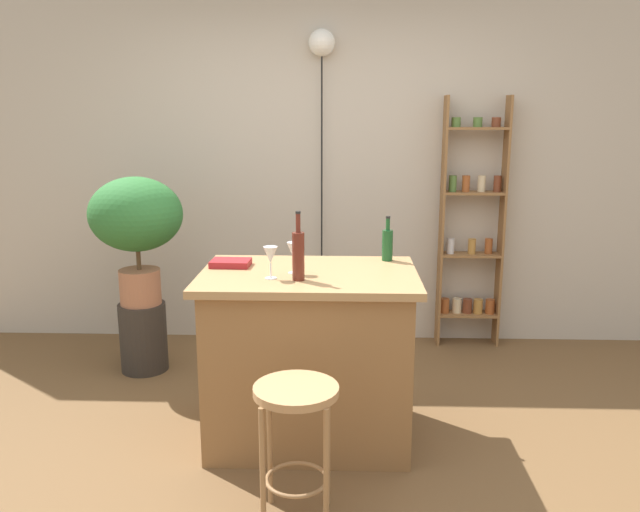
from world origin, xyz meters
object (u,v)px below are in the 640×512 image
(bar_stool, at_px, (296,421))
(spice_shelf, at_px, (471,229))
(plant_stool, at_px, (143,337))
(potted_plant, at_px, (136,221))
(bottle_soda_blue, at_px, (387,244))
(wine_glass_center, at_px, (294,251))
(bottle_wine_red, at_px, (298,254))
(wine_glass_left, at_px, (270,256))
(pendant_globe_light, at_px, (322,50))
(cookbook, at_px, (231,263))

(bar_stool, relative_size, spice_shelf, 0.34)
(spice_shelf, bearing_deg, plant_stool, -165.30)
(potted_plant, distance_m, bottle_soda_blue, 1.73)
(potted_plant, xyz_separation_m, wine_glass_center, (1.12, -0.91, 0.00))
(spice_shelf, xyz_separation_m, wine_glass_center, (-1.22, -1.52, 0.15))
(bar_stool, relative_size, bottle_wine_red, 1.82)
(bar_stool, height_order, bottle_soda_blue, bottle_soda_blue)
(wine_glass_center, bearing_deg, wine_glass_left, -133.28)
(potted_plant, relative_size, wine_glass_center, 5.28)
(plant_stool, relative_size, bottle_soda_blue, 1.88)
(wine_glass_left, bearing_deg, plant_stool, 134.56)
(bottle_wine_red, height_order, pendant_globe_light, pendant_globe_light)
(bottle_wine_red, distance_m, cookbook, 0.50)
(bottle_wine_red, bearing_deg, potted_plant, 137.62)
(wine_glass_center, bearing_deg, spice_shelf, 51.35)
(bottle_wine_red, bearing_deg, spice_shelf, 54.54)
(potted_plant, bearing_deg, pendant_globe_light, 28.38)
(potted_plant, distance_m, pendant_globe_light, 1.79)
(bar_stool, xyz_separation_m, plant_stool, (-1.18, 1.65, -0.24))
(bottle_soda_blue, relative_size, bottle_wine_red, 0.73)
(wine_glass_left, bearing_deg, potted_plant, 134.56)
(wine_glass_left, bearing_deg, spice_shelf, 51.00)
(wine_glass_center, bearing_deg, plant_stool, 140.82)
(bottle_wine_red, bearing_deg, plant_stool, 137.62)
(cookbook, distance_m, pendant_globe_light, 1.94)
(wine_glass_center, height_order, cookbook, wine_glass_center)
(plant_stool, bearing_deg, wine_glass_left, -45.44)
(bottle_soda_blue, height_order, bottle_wine_red, bottle_wine_red)
(wine_glass_center, bearing_deg, bottle_wine_red, -76.41)
(wine_glass_left, relative_size, pendant_globe_light, 0.07)
(wine_glass_left, xyz_separation_m, cookbook, (-0.25, 0.26, -0.10))
(bottle_soda_blue, xyz_separation_m, pendant_globe_light, (-0.41, 1.25, 1.17))
(cookbook, bearing_deg, spice_shelf, 43.71)
(spice_shelf, xyz_separation_m, plant_stool, (-2.34, -0.61, -0.66))
(bottle_soda_blue, distance_m, wine_glass_center, 0.59)
(wine_glass_center, xyz_separation_m, pendant_globe_light, (0.09, 1.56, 1.14))
(plant_stool, bearing_deg, spice_shelf, 14.70)
(bar_stool, distance_m, wine_glass_center, 0.94)
(bar_stool, distance_m, potted_plant, 2.11)
(bar_stool, bearing_deg, bottle_soda_blue, 67.26)
(bar_stool, distance_m, plant_stool, 2.05)
(bar_stool, height_order, bottle_wine_red, bottle_wine_red)
(spice_shelf, distance_m, plant_stool, 2.50)
(bar_stool, distance_m, spice_shelf, 2.58)
(bar_stool, distance_m, bottle_soda_blue, 1.27)
(spice_shelf, xyz_separation_m, cookbook, (-1.57, -1.38, 0.05))
(potted_plant, relative_size, wine_glass_left, 5.28)
(spice_shelf, bearing_deg, potted_plant, -165.30)
(spice_shelf, relative_size, bottle_soda_blue, 7.40)
(spice_shelf, bearing_deg, bar_stool, -117.01)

